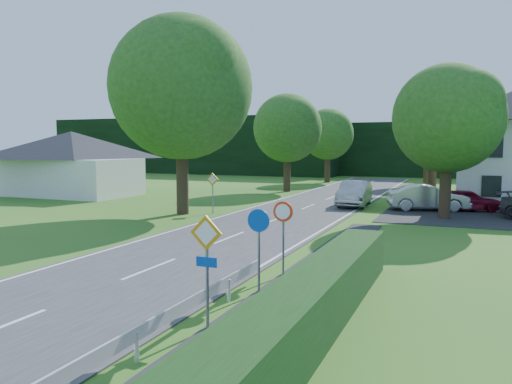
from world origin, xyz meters
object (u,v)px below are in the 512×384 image
at_px(parked_car_silver_a, 428,197).
at_px(parked_car_red, 467,200).
at_px(motorcycle, 352,193).
at_px(streetlight, 440,139).
at_px(moving_car, 354,193).

bearing_deg(parked_car_silver_a, parked_car_red, -91.66).
distance_m(motorcycle, parked_car_silver_a, 6.85).
distance_m(motorcycle, parked_car_red, 8.55).
distance_m(streetlight, moving_car, 6.66).
distance_m(moving_car, parked_car_red, 6.96).
relative_size(streetlight, moving_car, 1.58).
height_order(motorcycle, parked_car_silver_a, parked_car_silver_a).
height_order(moving_car, motorcycle, moving_car).
bearing_deg(parked_car_red, motorcycle, 52.96).
bearing_deg(parked_car_red, streetlight, 124.23).
bearing_deg(moving_car, streetlight, -20.12).
xyz_separation_m(motorcycle, parked_car_silver_a, (5.60, -3.93, 0.27)).
bearing_deg(moving_car, parked_car_red, -2.03).
bearing_deg(streetlight, parked_car_red, 47.99).
relative_size(moving_car, motorcycle, 2.49).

